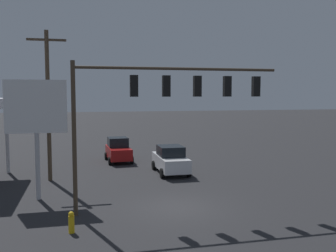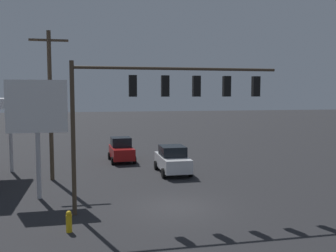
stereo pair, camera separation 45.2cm
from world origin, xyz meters
name	(u,v)px [view 2 (the right image)]	position (x,y,z in m)	size (l,w,h in m)	color
ground_plane	(176,207)	(0.00, 0.00, 0.00)	(200.00, 200.00, 0.00)	#262628
traffic_signal_assembly	(164,96)	(0.65, 0.14, 5.47)	(9.94, 0.43, 7.05)	#473828
utility_pole	(50,102)	(6.54, -7.38, 5.05)	(2.40, 0.26, 9.53)	#473828
price_sign	(37,111)	(6.80, -3.00, 4.66)	(3.12, 0.27, 6.29)	#B7B7BC
sedan_far	(172,160)	(-1.54, -7.78, 0.95)	(2.06, 4.40, 1.93)	silver
hatchback_crossing	(121,150)	(1.58, -13.17, 0.95)	(2.11, 3.88, 1.97)	maroon
fire_hydrant	(69,222)	(5.00, 2.37, 0.44)	(0.24, 0.24, 0.88)	gold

